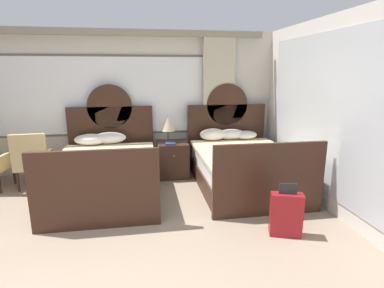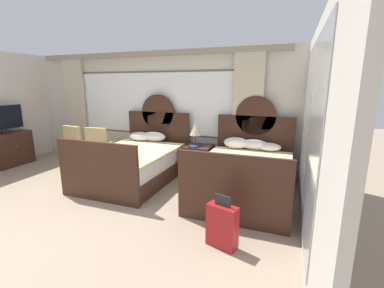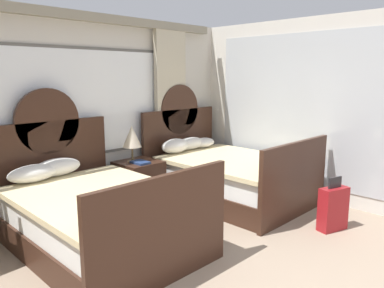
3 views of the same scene
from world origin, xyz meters
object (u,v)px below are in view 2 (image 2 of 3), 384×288
at_px(bed_near_mirror, 245,174).
at_px(nightstand_between_beds, 198,160).
at_px(suitcase_on_floor, 222,226).
at_px(bed_near_window, 135,162).
at_px(armchair_by_window_left, 101,146).
at_px(armchair_by_window_centre, 78,143).
at_px(book_on_nightstand, 194,146).
at_px(table_lamp_on_nightstand, 196,129).
at_px(tv_flatscreen, 4,119).

bearing_deg(bed_near_mirror, nightstand_between_beds, 148.14).
height_order(nightstand_between_beds, suitcase_on_floor, suitcase_on_floor).
height_order(bed_near_window, armchair_by_window_left, bed_near_window).
distance_m(bed_near_window, armchair_by_window_centre, 2.00).
distance_m(bed_near_window, nightstand_between_beds, 1.34).
distance_m(nightstand_between_beds, book_on_nightstand, 0.36).
bearing_deg(suitcase_on_floor, bed_near_window, 143.54).
height_order(armchair_by_window_centre, suitcase_on_floor, armchair_by_window_centre).
distance_m(bed_near_mirror, table_lamp_on_nightstand, 1.54).
distance_m(bed_near_window, table_lamp_on_nightstand, 1.44).
bearing_deg(book_on_nightstand, table_lamp_on_nightstand, 98.86).
xyz_separation_m(bed_near_mirror, book_on_nightstand, (-1.18, 0.59, 0.29)).
height_order(nightstand_between_beds, tv_flatscreen, tv_flatscreen).
xyz_separation_m(bed_near_window, nightstand_between_beds, (1.13, 0.71, -0.05)).
relative_size(armchair_by_window_centre, suitcase_on_floor, 1.45).
relative_size(armchair_by_window_left, suitcase_on_floor, 1.45).
relative_size(table_lamp_on_nightstand, armchair_by_window_left, 0.54).
bearing_deg(armchair_by_window_left, suitcase_on_floor, -31.34).
distance_m(nightstand_between_beds, suitcase_on_floor, 2.64).
relative_size(bed_near_window, bed_near_mirror, 1.00).
relative_size(bed_near_mirror, tv_flatscreen, 2.59).
relative_size(nightstand_between_beds, book_on_nightstand, 2.51).
height_order(bed_near_window, nightstand_between_beds, bed_near_window).
distance_m(table_lamp_on_nightstand, armchair_by_window_centre, 3.05).
distance_m(book_on_nightstand, suitcase_on_floor, 2.59).
height_order(armchair_by_window_left, suitcase_on_floor, armchair_by_window_left).
xyz_separation_m(bed_near_window, table_lamp_on_nightstand, (1.06, 0.74, 0.64)).
height_order(bed_near_mirror, armchair_by_window_centre, bed_near_mirror).
bearing_deg(bed_near_mirror, table_lamp_on_nightstand, 148.56).
bearing_deg(suitcase_on_floor, bed_near_mirror, 90.17).
relative_size(book_on_nightstand, suitcase_on_floor, 0.39).
bearing_deg(tv_flatscreen, armchair_by_window_left, 19.64).
relative_size(bed_near_mirror, nightstand_between_beds, 3.45).
bearing_deg(armchair_by_window_centre, armchair_by_window_left, -0.05).
bearing_deg(nightstand_between_beds, book_on_nightstand, -113.96).
relative_size(nightstand_between_beds, table_lamp_on_nightstand, 1.25).
bearing_deg(bed_near_window, book_on_nightstand, 28.65).
relative_size(bed_near_mirror, armchair_by_window_centre, 2.33).
xyz_separation_m(nightstand_between_beds, tv_flatscreen, (-4.48, -0.98, 0.82)).
xyz_separation_m(bed_near_mirror, tv_flatscreen, (-5.60, -0.28, 0.77)).
height_order(bed_near_window, armchair_by_window_centre, bed_near_window).
relative_size(bed_near_window, tv_flatscreen, 2.59).
relative_size(bed_near_mirror, armchair_by_window_left, 2.33).
xyz_separation_m(bed_near_mirror, armchair_by_window_left, (-3.51, 0.46, 0.14)).
bearing_deg(nightstand_between_beds, armchair_by_window_centre, -175.60).
bearing_deg(book_on_nightstand, bed_near_window, -151.35).
distance_m(bed_near_mirror, suitcase_on_floor, 1.68).
distance_m(bed_near_window, book_on_nightstand, 1.27).
bearing_deg(tv_flatscreen, bed_near_window, 4.73).
bearing_deg(table_lamp_on_nightstand, nightstand_between_beds, -24.42).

